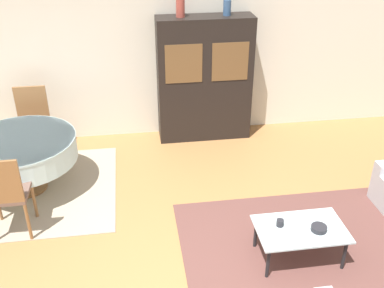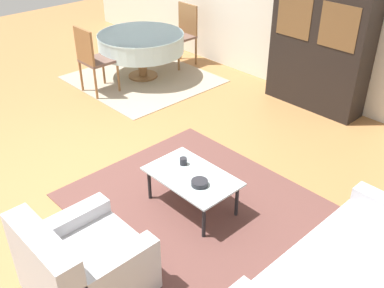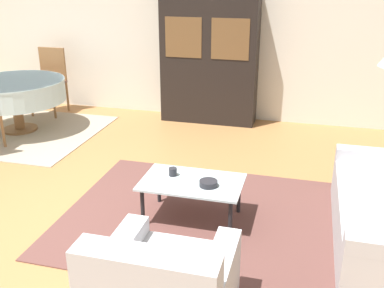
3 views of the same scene
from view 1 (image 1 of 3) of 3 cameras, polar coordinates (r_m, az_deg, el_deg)
The scene contains 12 objects.
wall_back at distance 6.82m, azimuth -4.50°, elevation 11.86°, with size 10.00×0.06×2.70m.
area_rug at distance 5.08m, azimuth 14.12°, elevation -13.21°, with size 2.61×2.08×0.01m.
dining_rug at distance 6.18m, azimuth -19.39°, elevation -5.62°, with size 2.08×1.97×0.01m.
coffee_table at distance 4.78m, azimuth 13.61°, elevation -10.71°, with size 0.91×0.57×0.38m.
display_cabinet at distance 6.79m, azimuth 1.58°, elevation 8.20°, with size 1.40×0.42×1.88m.
dining_table at distance 5.96m, azimuth -20.94°, elevation -0.69°, with size 1.37×1.37×0.73m.
dining_chair_near at distance 5.20m, azimuth -22.68°, elevation -5.59°, with size 0.44×0.44×1.02m.
dining_chair_far at distance 6.75m, azimuth -19.60°, elevation 3.08°, with size 0.44×0.44×1.02m.
cup at distance 4.72m, azimuth 11.12°, elevation -9.80°, with size 0.08×0.08×0.08m.
bowl at distance 4.76m, azimuth 15.81°, elevation -10.26°, with size 0.16×0.16×0.05m.
vase_tall at distance 6.44m, azimuth -1.49°, elevation 17.08°, with size 0.12×0.12×0.29m.
vase_short at distance 6.56m, azimuth 4.48°, elevation 16.89°, with size 0.11×0.11×0.22m.
Camera 1 is at (-0.43, -2.88, 3.34)m, focal length 42.00 mm.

